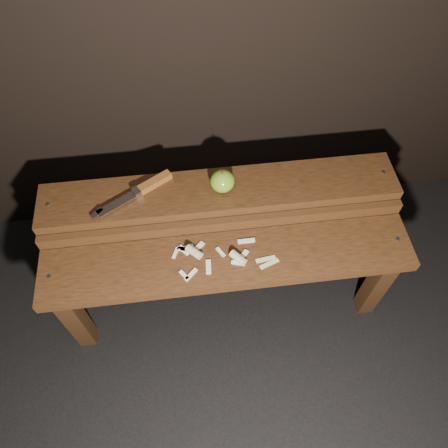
{
  "coord_description": "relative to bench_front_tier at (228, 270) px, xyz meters",
  "views": [
    {
      "loc": [
        -0.1,
        -0.73,
        1.64
      ],
      "look_at": [
        0.0,
        0.06,
        0.45
      ],
      "focal_mm": 35.0,
      "sensor_mm": 36.0,
      "label": 1
    }
  ],
  "objects": [
    {
      "name": "apple_scraps",
      "position": [
        -0.04,
        0.02,
        0.08
      ],
      "size": [
        0.34,
        0.14,
        0.03
      ],
      "color": "beige",
      "rests_on": "bench_front_tier"
    },
    {
      "name": "ground",
      "position": [
        0.0,
        0.06,
        -0.35
      ],
      "size": [
        60.0,
        60.0,
        0.0
      ],
      "primitive_type": "plane",
      "color": "black"
    },
    {
      "name": "knife",
      "position": [
        -0.25,
        0.25,
        0.16
      ],
      "size": [
        0.27,
        0.17,
        0.03
      ],
      "color": "brown",
      "rests_on": "bench_rear_tier"
    },
    {
      "name": "apple",
      "position": [
        0.01,
        0.23,
        0.18
      ],
      "size": [
        0.08,
        0.08,
        0.08
      ],
      "color": "olive",
      "rests_on": "bench_rear_tier"
    },
    {
      "name": "bench_front_tier",
      "position": [
        0.0,
        0.0,
        0.0
      ],
      "size": [
        1.2,
        0.2,
        0.42
      ],
      "color": "black",
      "rests_on": "ground"
    },
    {
      "name": "bench_rear_tier",
      "position": [
        0.0,
        0.23,
        0.06
      ],
      "size": [
        1.2,
        0.21,
        0.5
      ],
      "color": "black",
      "rests_on": "ground"
    }
  ]
}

